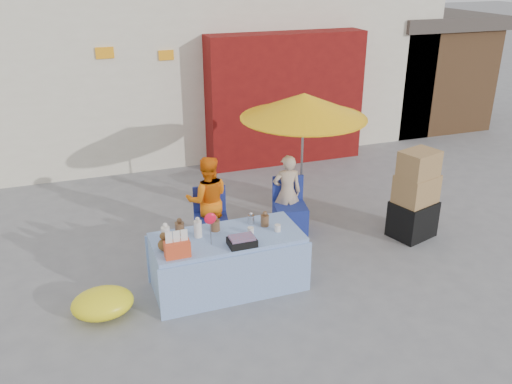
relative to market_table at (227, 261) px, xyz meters
name	(u,v)px	position (x,y,z in m)	size (l,w,h in m)	color
ground	(250,282)	(0.30, 0.00, -0.38)	(80.00, 80.00, 0.00)	slate
market_table	(227,261)	(0.00, 0.00, 0.00)	(1.92, 0.91, 1.16)	#99C3F5
chair_left	(211,229)	(0.10, 1.15, -0.12)	(0.56, 0.55, 0.85)	navy
chair_right	(290,217)	(1.35, 1.15, -0.12)	(0.56, 0.55, 0.85)	navy
vendor_orange	(208,200)	(0.10, 1.28, 0.29)	(0.65, 0.50, 1.33)	orange
vendor_beige	(287,193)	(1.35, 1.28, 0.23)	(0.44, 0.29, 1.21)	#CAAD8F
umbrella	(304,106)	(1.65, 1.43, 1.51)	(1.90, 1.90, 2.09)	gray
box_stack	(415,198)	(3.05, 0.41, 0.25)	(0.74, 0.67, 1.37)	black
tarp_bundle	(103,303)	(-1.57, -0.09, -0.21)	(0.73, 0.58, 0.33)	yellow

